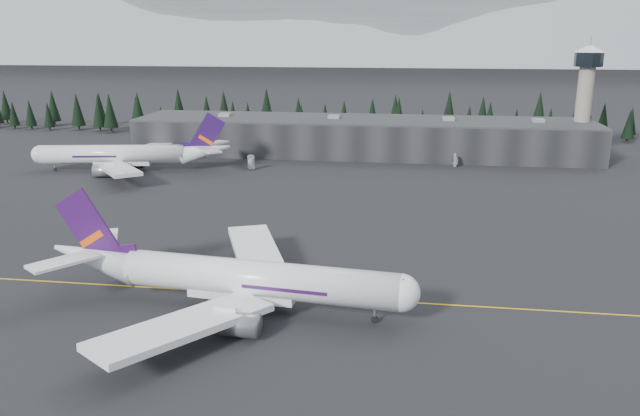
# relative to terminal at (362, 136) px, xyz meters

# --- Properties ---
(ground) EXTENTS (1400.00, 1400.00, 0.00)m
(ground) POSITION_rel_terminal_xyz_m (0.00, -125.00, -6.30)
(ground) COLOR black
(ground) RESTS_ON ground
(taxiline) EXTENTS (400.00, 0.40, 0.02)m
(taxiline) POSITION_rel_terminal_xyz_m (0.00, -127.00, -6.29)
(taxiline) COLOR gold
(taxiline) RESTS_ON ground
(terminal) EXTENTS (160.00, 30.00, 12.60)m
(terminal) POSITION_rel_terminal_xyz_m (0.00, 0.00, 0.00)
(terminal) COLOR black
(terminal) RESTS_ON ground
(control_tower) EXTENTS (10.00, 10.00, 37.70)m
(control_tower) POSITION_rel_terminal_xyz_m (75.00, 3.00, 17.11)
(control_tower) COLOR gray
(control_tower) RESTS_ON ground
(treeline) EXTENTS (360.00, 20.00, 15.00)m
(treeline) POSITION_rel_terminal_xyz_m (0.00, 37.00, 1.20)
(treeline) COLOR black
(treeline) RESTS_ON ground
(mountain_ridge) EXTENTS (4400.00, 900.00, 420.00)m
(mountain_ridge) POSITION_rel_terminal_xyz_m (0.00, 875.00, -6.30)
(mountain_ridge) COLOR white
(mountain_ridge) RESTS_ON ground
(jet_main) EXTENTS (61.07, 56.14, 17.97)m
(jet_main) POSITION_rel_terminal_xyz_m (-10.74, -132.56, -1.23)
(jet_main) COLOR white
(jet_main) RESTS_ON ground
(jet_parked) EXTENTS (61.75, 56.56, 18.27)m
(jet_parked) POSITION_rel_terminal_xyz_m (-69.48, -38.71, -1.15)
(jet_parked) COLOR silver
(jet_parked) RESTS_ON ground
(gse_vehicle_a) EXTENTS (2.78, 5.13, 1.37)m
(gse_vehicle_a) POSITION_rel_terminal_xyz_m (-32.37, -32.13, -5.62)
(gse_vehicle_a) COLOR #BDBDBF
(gse_vehicle_a) RESTS_ON ground
(gse_vehicle_b) EXTENTS (4.65, 2.04, 1.56)m
(gse_vehicle_b) POSITION_rel_terminal_xyz_m (31.93, -18.46, -5.52)
(gse_vehicle_b) COLOR silver
(gse_vehicle_b) RESTS_ON ground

